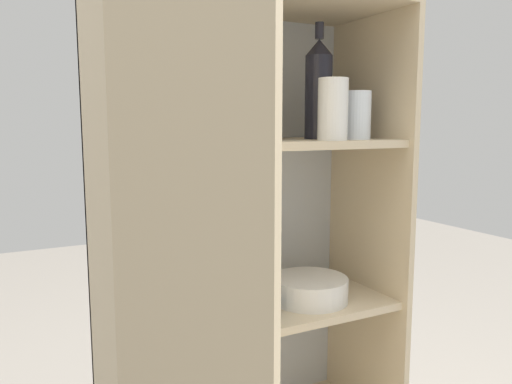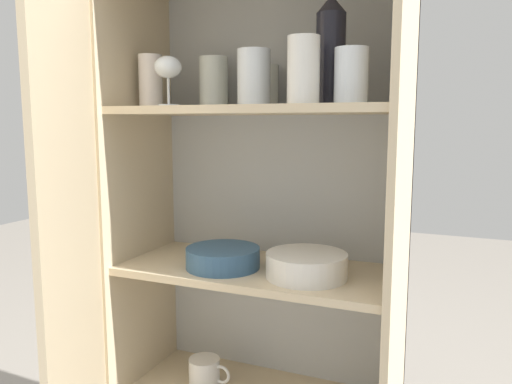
# 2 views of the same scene
# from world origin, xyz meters

# --- Properties ---
(cupboard_back_panel) EXTENTS (0.76, 0.02, 1.45)m
(cupboard_back_panel) POSITION_xyz_m (0.00, 0.34, 0.72)
(cupboard_back_panel) COLOR #B2B7BC
(cupboard_back_panel) RESTS_ON ground_plane
(cupboard_side_left) EXTENTS (0.02, 0.36, 1.45)m
(cupboard_side_left) POSITION_xyz_m (-0.37, 0.16, 0.72)
(cupboard_side_left) COLOR #CCB793
(cupboard_side_left) RESTS_ON ground_plane
(cupboard_side_right) EXTENTS (0.02, 0.36, 1.45)m
(cupboard_side_right) POSITION_xyz_m (0.37, 0.16, 0.72)
(cupboard_side_right) COLOR #CCB793
(cupboard_side_right) RESTS_ON ground_plane
(shelf_board_middle) EXTENTS (0.72, 0.33, 0.02)m
(shelf_board_middle) POSITION_xyz_m (0.00, 0.16, 0.68)
(shelf_board_middle) COLOR beige
(shelf_board_upper) EXTENTS (0.72, 0.33, 0.02)m
(shelf_board_upper) POSITION_xyz_m (0.00, 0.16, 1.11)
(shelf_board_upper) COLOR beige
(cupboard_door) EXTENTS (0.16, 0.35, 1.45)m
(cupboard_door) POSITION_xyz_m (-0.30, -0.19, 0.72)
(cupboard_door) COLOR tan
(cupboard_door) RESTS_ON ground_plane
(tumbler_glass_0) EXTENTS (0.06, 0.06, 0.14)m
(tumbler_glass_0) POSITION_xyz_m (-0.31, 0.14, 1.19)
(tumbler_glass_0) COLOR silver
(tumbler_glass_0) RESTS_ON shelf_board_upper
(tumbler_glass_1) EXTENTS (0.07, 0.07, 0.15)m
(tumbler_glass_1) POSITION_xyz_m (0.16, 0.05, 1.19)
(tumbler_glass_1) COLOR white
(tumbler_glass_1) RESTS_ON shelf_board_upper
(tumbler_glass_2) EXTENTS (0.08, 0.08, 0.12)m
(tumbler_glass_2) POSITION_xyz_m (0.26, 0.09, 1.18)
(tumbler_glass_2) COLOR white
(tumbler_glass_2) RESTS_ON shelf_board_upper
(tumbler_glass_3) EXTENTS (0.08, 0.08, 0.14)m
(tumbler_glass_3) POSITION_xyz_m (-0.17, 0.25, 1.19)
(tumbler_glass_3) COLOR white
(tumbler_glass_3) RESTS_ON shelf_board_upper
(tumbler_glass_4) EXTENTS (0.08, 0.08, 0.14)m
(tumbler_glass_4) POSITION_xyz_m (0.01, 0.12, 1.19)
(tumbler_glass_4) COLOR white
(tumbler_glass_4) RESTS_ON shelf_board_upper
(tumbler_glass_5) EXTENTS (0.08, 0.08, 0.11)m
(tumbler_glass_5) POSITION_xyz_m (-0.02, 0.27, 1.18)
(tumbler_glass_5) COLOR white
(tumbler_glass_5) RESTS_ON shelf_board_upper
(wine_glass_0) EXTENTS (0.07, 0.07, 0.13)m
(wine_glass_0) POSITION_xyz_m (-0.22, 0.09, 1.21)
(wine_glass_0) COLOR white
(wine_glass_0) RESTS_ON shelf_board_upper
(wine_bottle) EXTENTS (0.07, 0.07, 0.30)m
(wine_bottle) POSITION_xyz_m (0.19, 0.16, 1.25)
(wine_bottle) COLOR black
(wine_bottle) RESTS_ON shelf_board_upper
(plate_stack_white) EXTENTS (0.20, 0.20, 0.06)m
(plate_stack_white) POSITION_xyz_m (0.15, 0.13, 0.72)
(plate_stack_white) COLOR silver
(plate_stack_white) RESTS_ON shelf_board_middle
(mixing_bowl_large) EXTENTS (0.20, 0.20, 0.06)m
(mixing_bowl_large) POSITION_xyz_m (-0.08, 0.12, 0.72)
(mixing_bowl_large) COLOR #33567A
(mixing_bowl_large) RESTS_ON shelf_board_middle
(coffee_mug_primary) EXTENTS (0.13, 0.09, 0.08)m
(coffee_mug_primary) POSITION_xyz_m (-0.16, 0.16, 0.36)
(coffee_mug_primary) COLOR white
(coffee_mug_primary) RESTS_ON shelf_board_lower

